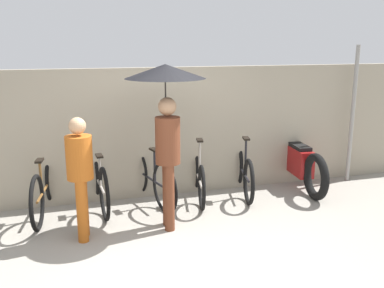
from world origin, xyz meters
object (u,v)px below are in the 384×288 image
Objects in this scene: parked_bicycle_1 at (99,182)px; parked_bicycle_4 at (243,171)px; parked_bicycle_2 at (150,177)px; motorcycle at (299,163)px; parked_bicycle_3 at (198,176)px; pedestrian_center at (166,100)px; pedestrian_leading at (80,170)px; parked_bicycle_0 at (45,188)px.

parked_bicycle_1 is 1.06× the size of parked_bicycle_4.
parked_bicycle_2 is 0.86× the size of motorcycle.
parked_bicycle_3 is 0.76× the size of pedestrian_center.
parked_bicycle_2 reaches higher than motorcycle.
pedestrian_center is at bearing 116.12° from motorcycle.
parked_bicycle_4 is at bearing 27.20° from pedestrian_leading.
parked_bicycle_1 is at bearing 80.89° from pedestrian_leading.
motorcycle is (2.50, 0.90, -1.28)m from pedestrian_center.
parked_bicycle_0 is 4.08m from motorcycle.
parked_bicycle_1 is at bearing 102.49° from parked_bicycle_4.
parked_bicycle_4 is 0.77× the size of pedestrian_center.
parked_bicycle_2 is at bearing 99.35° from parked_bicycle_3.
parked_bicycle_1 reaches higher than parked_bicycle_3.
parked_bicycle_1 is at bearing 75.73° from parked_bicycle_2.
parked_bicycle_3 is (0.77, -0.04, -0.04)m from parked_bicycle_2.
pedestrian_leading is at bearing 111.90° from motorcycle.
pedestrian_center is (1.11, 0.10, 0.80)m from pedestrian_leading.
parked_bicycle_0 is at bearing 102.01° from parked_bicycle_3.
parked_bicycle_4 is at bearing 98.11° from motorcycle.
pedestrian_center reaches higher than motorcycle.
parked_bicycle_0 is at bearing 103.68° from parked_bicycle_4.
parked_bicycle_3 is 0.99× the size of parked_bicycle_4.
parked_bicycle_3 is 1.06× the size of pedestrian_leading.
parked_bicycle_0 is 1.03× the size of parked_bicycle_1.
pedestrian_leading is at bearing 161.11° from parked_bicycle_1.
parked_bicycle_3 reaches higher than parked_bicycle_4.
parked_bicycle_3 is at bearing 104.16° from parked_bicycle_4.
parked_bicycle_3 is 0.76m from parked_bicycle_4.
parked_bicycle_1 is 1.78m from pedestrian_center.
motorcycle is (3.32, -0.01, 0.01)m from parked_bicycle_1.
pedestrian_center is (0.06, -0.89, 1.29)m from parked_bicycle_2.
motorcycle is (4.08, 0.04, 0.02)m from parked_bicycle_0.
pedestrian_center is (1.59, -0.86, 1.30)m from parked_bicycle_0.
parked_bicycle_0 is 2.29m from parked_bicycle_3.
parked_bicycle_3 is 2.12m from pedestrian_leading.
pedestrian_leading is at bearing 130.03° from parked_bicycle_3.
parked_bicycle_1 is 1.14× the size of pedestrian_leading.
pedestrian_center is at bearing 170.80° from parked_bicycle_2.
parked_bicycle_0 is 1.09× the size of parked_bicycle_4.
parked_bicycle_2 is at bearing 99.03° from pedestrian_center.
parked_bicycle_2 is at bearing -94.32° from parked_bicycle_1.
parked_bicycle_1 is 1.08× the size of parked_bicycle_3.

